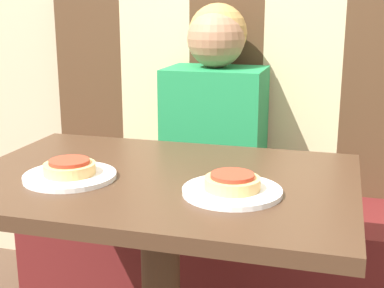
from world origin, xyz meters
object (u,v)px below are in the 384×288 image
(person, at_px, (216,108))
(plate_right, at_px, (232,191))
(plate_left, at_px, (70,176))
(pizza_right, at_px, (232,182))
(pizza_left, at_px, (70,167))

(person, xyz_separation_m, plate_right, (0.20, -0.68, -0.05))
(person, relative_size, plate_right, 3.07)
(person, distance_m, plate_left, 0.71)
(plate_right, bearing_deg, pizza_right, 180.00)
(person, relative_size, pizza_left, 5.50)
(plate_left, distance_m, plate_right, 0.40)
(plate_right, bearing_deg, person, 106.37)
(person, distance_m, pizza_left, 0.71)
(pizza_left, relative_size, pizza_right, 1.00)
(plate_right, relative_size, pizza_right, 1.79)
(person, height_order, plate_right, person)
(pizza_right, bearing_deg, pizza_left, 180.00)
(person, bearing_deg, plate_right, -73.63)
(pizza_left, bearing_deg, plate_right, 0.00)
(person, xyz_separation_m, pizza_right, (0.20, -0.68, -0.03))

